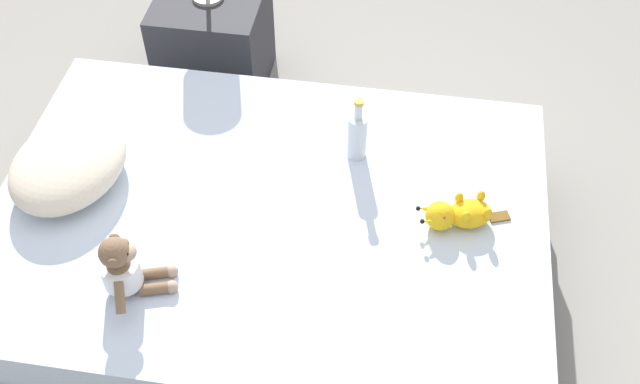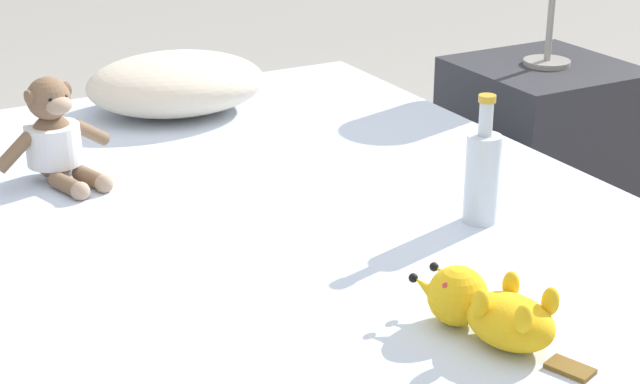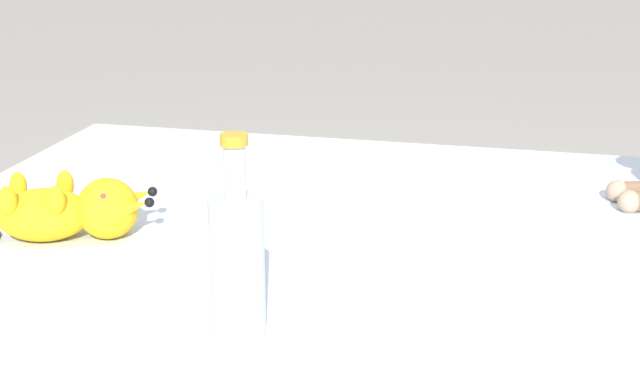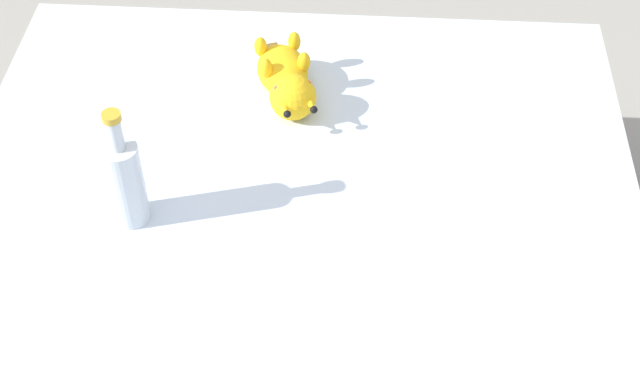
# 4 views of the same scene
# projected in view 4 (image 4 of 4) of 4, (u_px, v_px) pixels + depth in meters

# --- Properties ---
(plush_yellow_creature) EXTENTS (0.17, 0.33, 0.10)m
(plush_yellow_creature) POSITION_uv_depth(u_px,v_px,m) (287.00, 80.00, 1.99)
(plush_yellow_creature) COLOR yellow
(plush_yellow_creature) RESTS_ON bed
(glass_bottle) EXTENTS (0.07, 0.07, 0.27)m
(glass_bottle) POSITION_uv_depth(u_px,v_px,m) (125.00, 180.00, 1.71)
(glass_bottle) COLOR silver
(glass_bottle) RESTS_ON bed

